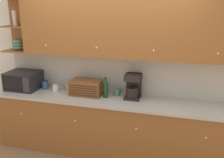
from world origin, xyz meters
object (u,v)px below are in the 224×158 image
object	(u,v)px
mug	(56,88)
storage_canister	(45,85)
wine_bottle	(106,88)
coffee_maker	(133,86)
mug_patterned_third	(117,92)
microwave	(23,80)
mug_blue_second	(69,88)
bread_box	(86,88)

from	to	relation	value
mug	storage_canister	bearing A→B (deg)	165.08
wine_bottle	coffee_maker	distance (m)	0.41
mug	wine_bottle	bearing A→B (deg)	-3.50
mug_patterned_third	coffee_maker	size ratio (longest dim) A/B	0.27
mug	wine_bottle	distance (m)	0.86
microwave	wine_bottle	size ratio (longest dim) A/B	1.62
mug	mug_patterned_third	distance (m)	1.01
mug_patterned_third	microwave	bearing A→B (deg)	-175.81
storage_canister	mug	bearing A→B (deg)	-14.92
mug_patterned_third	mug_blue_second	bearing A→B (deg)	-179.79
mug_blue_second	storage_canister	bearing A→B (deg)	-178.33
microwave	mug_blue_second	world-z (taller)	microwave
wine_bottle	mug_patterned_third	size ratio (longest dim) A/B	3.09
bread_box	mug_patterned_third	world-z (taller)	bread_box
bread_box	mug	bearing A→B (deg)	177.12
mug_blue_second	mug_patterned_third	bearing A→B (deg)	0.21
mug_blue_second	bread_box	size ratio (longest dim) A/B	0.22
wine_bottle	mug_patterned_third	distance (m)	0.21
storage_canister	coffee_maker	distance (m)	1.48
wine_bottle	coffee_maker	world-z (taller)	coffee_maker
microwave	mug_patterned_third	distance (m)	1.56
storage_canister	coffee_maker	size ratio (longest dim) A/B	0.36
mug	coffee_maker	distance (m)	1.26
microwave	bread_box	size ratio (longest dim) A/B	1.06
mug	bread_box	world-z (taller)	bread_box
mug	coffee_maker	xyz separation A→B (m)	(1.25, 0.03, 0.13)
mug_patterned_third	coffee_maker	xyz separation A→B (m)	(0.25, -0.04, 0.13)
microwave	storage_canister	distance (m)	0.36
bread_box	coffee_maker	world-z (taller)	coffee_maker
mug_blue_second	mug_patterned_third	distance (m)	0.80
mug_blue_second	wine_bottle	distance (m)	0.67
mug_blue_second	mug_patterned_third	world-z (taller)	mug_blue_second
bread_box	wine_bottle	size ratio (longest dim) A/B	1.53
mug	coffee_maker	bearing A→B (deg)	1.43
mug_blue_second	wine_bottle	world-z (taller)	wine_bottle
mug	microwave	bearing A→B (deg)	-175.86
storage_canister	microwave	bearing A→B (deg)	-163.47
storage_canister	mug	world-z (taller)	storage_canister
mug_patterned_third	mug	bearing A→B (deg)	-175.78
mug_blue_second	mug_patterned_third	size ratio (longest dim) A/B	1.02
storage_canister	mug_patterned_third	bearing A→B (deg)	0.72
wine_bottle	storage_canister	bearing A→B (deg)	174.11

